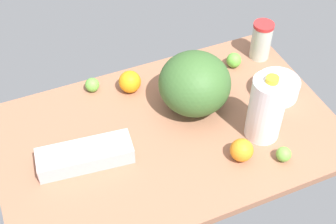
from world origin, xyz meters
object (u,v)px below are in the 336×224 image
at_px(milk_jug, 266,108).
at_px(orange_near_front, 242,150).
at_px(watermelon, 195,83).
at_px(egg_carton, 85,156).
at_px(mixing_bowl, 277,87).
at_px(lime_beside_bowl, 234,60).
at_px(lime_loose, 284,154).
at_px(orange_far_back, 130,82).
at_px(tumbler_cup, 261,40).
at_px(lime_by_jug, 92,85).

relative_size(milk_jug, orange_near_front, 3.34).
height_order(watermelon, egg_carton, watermelon).
distance_m(milk_jug, orange_near_front, 0.16).
bearing_deg(mixing_bowl, milk_jug, -136.20).
xyz_separation_m(lime_beside_bowl, lime_loose, (-0.08, -0.49, -0.00)).
bearing_deg(mixing_bowl, orange_far_back, 154.50).
height_order(tumbler_cup, egg_carton, tumbler_cup).
bearing_deg(lime_by_jug, egg_carton, -110.38).
bearing_deg(tumbler_cup, egg_carton, -162.69).
bearing_deg(mixing_bowl, lime_by_jug, 155.06).
relative_size(watermelon, tumbler_cup, 1.60).
bearing_deg(lime_loose, milk_jug, 92.25).
relative_size(orange_far_back, lime_loose, 1.66).
bearing_deg(tumbler_cup, milk_jug, -119.68).
relative_size(milk_jug, watermelon, 1.01).
distance_m(egg_carton, orange_far_back, 0.37).
relative_size(tumbler_cup, lime_beside_bowl, 2.70).
relative_size(milk_jug, mixing_bowl, 1.61).
bearing_deg(orange_far_back, orange_near_front, -63.68).
bearing_deg(lime_beside_bowl, egg_carton, -160.70).
relative_size(mixing_bowl, orange_far_back, 1.91).
xyz_separation_m(mixing_bowl, lime_beside_bowl, (-0.07, 0.21, -0.00)).
xyz_separation_m(tumbler_cup, orange_far_back, (-0.56, 0.02, -0.04)).
height_order(egg_carton, lime_by_jug, egg_carton).
bearing_deg(lime_beside_bowl, orange_near_front, -115.75).
height_order(egg_carton, orange_near_front, orange_near_front).
distance_m(milk_jug, lime_beside_bowl, 0.38).
bearing_deg(tumbler_cup, mixing_bowl, -104.22).
relative_size(lime_by_jug, lime_beside_bowl, 0.90).
bearing_deg(orange_near_front, lime_beside_bowl, 64.25).
xyz_separation_m(milk_jug, lime_loose, (0.01, -0.13, -0.10)).
bearing_deg(orange_near_front, mixing_bowl, 38.17).
relative_size(watermelon, orange_near_front, 3.31).
distance_m(lime_beside_bowl, orange_near_front, 0.48).
relative_size(egg_carton, lime_beside_bowl, 5.21).
relative_size(tumbler_cup, lime_loose, 3.16).
relative_size(tumbler_cup, lime_by_jug, 2.98).
xyz_separation_m(orange_far_back, orange_near_front, (0.23, -0.46, -0.00)).
height_order(egg_carton, lime_loose, egg_carton).
relative_size(lime_by_jug, orange_far_back, 0.64).
bearing_deg(lime_by_jug, lime_beside_bowl, -8.60).
bearing_deg(watermelon, lime_loose, -64.36).
bearing_deg(lime_beside_bowl, watermelon, -149.82).
distance_m(lime_by_jug, orange_far_back, 0.15).
distance_m(tumbler_cup, orange_near_front, 0.56).
bearing_deg(egg_carton, tumbler_cup, 23.93).
bearing_deg(mixing_bowl, watermelon, 168.02).
relative_size(tumbler_cup, egg_carton, 0.52).
distance_m(tumbler_cup, mixing_bowl, 0.24).
bearing_deg(orange_near_front, egg_carton, 158.74).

